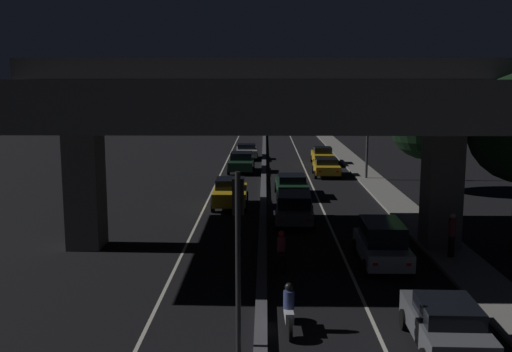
{
  "coord_description": "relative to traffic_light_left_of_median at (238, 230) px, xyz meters",
  "views": [
    {
      "loc": [
        0.11,
        -11.29,
        7.2
      ],
      "look_at": [
        -0.44,
        24.48,
        1.5
      ],
      "focal_mm": 42.0,
      "sensor_mm": 36.0,
      "label": 1
    }
  ],
  "objects": [
    {
      "name": "car_grey_third",
      "position": [
        2.19,
        14.69,
        -2.54
      ],
      "size": [
        2.16,
        4.21,
        1.54
      ],
      "rotation": [
        0.0,
        0.0,
        1.53
      ],
      "color": "#515459",
      "rests_on": "ground_plane"
    },
    {
      "name": "elevated_overpass",
      "position": [
        0.59,
        10.22,
        2.86
      ],
      "size": [
        21.05,
        13.27,
        8.14
      ],
      "color": "#5B5956",
      "rests_on": "ground_plane"
    },
    {
      "name": "car_dark_green_fourth",
      "position": [
        2.36,
        21.9,
        -2.61
      ],
      "size": [
        2.11,
        4.22,
        1.4
      ],
      "rotation": [
        0.0,
        0.0,
        1.6
      ],
      "color": "black",
      "rests_on": "ground_plane"
    },
    {
      "name": "street_lamp",
      "position": [
        7.76,
        28.41,
        0.94
      ],
      "size": [
        2.47,
        0.32,
        7.14
      ],
      "color": "#2D2D30",
      "rests_on": "ground_plane"
    },
    {
      "name": "median_divider",
      "position": [
        0.59,
        31.17,
        -3.24
      ],
      "size": [
        0.37,
        126.0,
        0.23
      ],
      "primitive_type": "cube",
      "color": "#4C4C51",
      "rests_on": "ground_plane"
    },
    {
      "name": "pedestrian_on_sidewalk",
      "position": [
        8.26,
        8.47,
        -2.28
      ],
      "size": [
        0.31,
        0.31,
        1.81
      ],
      "color": "black",
      "rests_on": "sidewalk_right"
    },
    {
      "name": "car_silver_third_oncoming",
      "position": [
        -1.03,
        40.02,
        -2.62
      ],
      "size": [
        2.16,
        4.07,
        1.4
      ],
      "rotation": [
        0.0,
        0.0,
        -1.53
      ],
      "color": "gray",
      "rests_on": "ground_plane"
    },
    {
      "name": "car_grey_lead",
      "position": [
        5.57,
        0.19,
        -2.62
      ],
      "size": [
        1.93,
        3.99,
        1.41
      ],
      "rotation": [
        0.0,
        0.0,
        1.54
      ],
      "color": "#515459",
      "rests_on": "ground_plane"
    },
    {
      "name": "roadside_tree_kerbside_mid",
      "position": [
        11.09,
        23.68,
        1.17
      ],
      "size": [
        4.75,
        4.75,
        6.91
      ],
      "color": "#38281C",
      "rests_on": "ground_plane"
    },
    {
      "name": "lane_line_left_inner",
      "position": [
        -2.79,
        31.17,
        -3.35
      ],
      "size": [
        0.12,
        126.0,
        0.0
      ],
      "primitive_type": "cube",
      "color": "beige",
      "rests_on": "ground_plane"
    },
    {
      "name": "motorcycle_black_filtering_mid",
      "position": [
        1.34,
        7.3,
        -2.73
      ],
      "size": [
        0.34,
        1.99,
        1.49
      ],
      "rotation": [
        0.0,
        0.0,
        1.65
      ],
      "color": "black",
      "rests_on": "ground_plane"
    },
    {
      "name": "traffic_light_left_of_median",
      "position": [
        0.0,
        0.0,
        0.0
      ],
      "size": [
        0.3,
        0.49,
        4.92
      ],
      "color": "black",
      "rests_on": "ground_plane"
    },
    {
      "name": "car_taxi_yellow_lead_oncoming",
      "position": [
        -1.3,
        18.61,
        -2.51
      ],
      "size": [
        2.04,
        4.03,
        1.64
      ],
      "rotation": [
        0.0,
        0.0,
        -1.56
      ],
      "color": "gold",
      "rests_on": "ground_plane"
    },
    {
      "name": "car_dark_green_second_oncoming",
      "position": [
        -1.2,
        32.03,
        -2.55
      ],
      "size": [
        2.06,
        4.59,
        1.57
      ],
      "rotation": [
        0.0,
        0.0,
        -1.58
      ],
      "color": "black",
      "rests_on": "ground_plane"
    },
    {
      "name": "sidewalk_right",
      "position": [
        8.46,
        24.17,
        -3.29
      ],
      "size": [
        2.01,
        126.0,
        0.14
      ],
      "primitive_type": "cube",
      "color": "gray",
      "rests_on": "ground_plane"
    },
    {
      "name": "car_taxi_yellow_sixth",
      "position": [
        5.68,
        36.58,
        -2.59
      ],
      "size": [
        1.84,
        4.38,
        1.52
      ],
      "rotation": [
        0.0,
        0.0,
        1.57
      ],
      "color": "gold",
      "rests_on": "ground_plane"
    },
    {
      "name": "car_taxi_yellow_fifth",
      "position": [
        5.37,
        30.06,
        -2.65
      ],
      "size": [
        2.05,
        4.12,
        1.37
      ],
      "rotation": [
        0.0,
        0.0,
        1.55
      ],
      "color": "gold",
      "rests_on": "ground_plane"
    },
    {
      "name": "motorcycle_white_filtering_near",
      "position": [
        1.39,
        1.37,
        -2.74
      ],
      "size": [
        0.33,
        1.96,
        1.45
      ],
      "rotation": [
        0.0,
        0.0,
        1.6
      ],
      "color": "black",
      "rests_on": "ground_plane"
    },
    {
      "name": "car_silver_second",
      "position": [
        5.32,
        7.86,
        -2.47
      ],
      "size": [
        1.92,
        4.33,
        1.73
      ],
      "rotation": [
        0.0,
        0.0,
        1.56
      ],
      "color": "gray",
      "rests_on": "ground_plane"
    },
    {
      "name": "lane_line_right_inner",
      "position": [
        3.97,
        31.17,
        -3.35
      ],
      "size": [
        0.12,
        126.0,
        0.0
      ],
      "primitive_type": "cube",
      "color": "beige",
      "rests_on": "ground_plane"
    }
  ]
}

